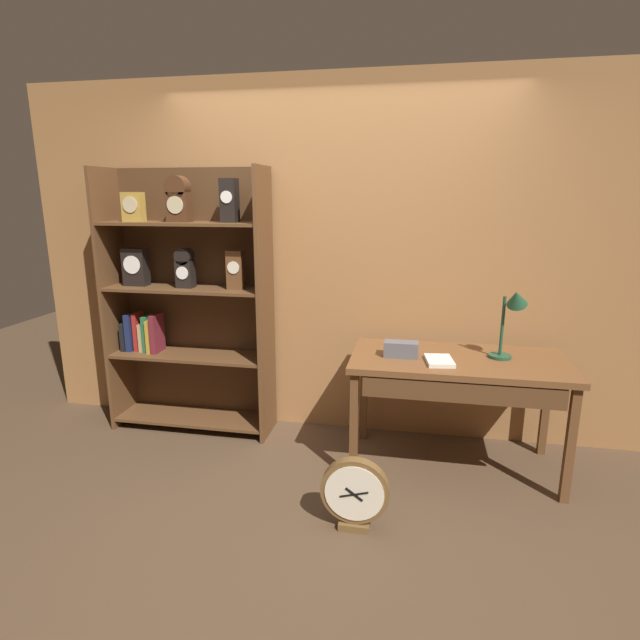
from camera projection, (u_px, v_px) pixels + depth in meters
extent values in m
plane|color=#4C3826|center=(299.00, 526.00, 2.77)|extent=(10.00, 10.00, 0.00)
cube|color=#9E6B3D|center=(338.00, 262.00, 3.70)|extent=(4.80, 0.05, 2.60)
cube|color=brown|center=(115.00, 301.00, 3.86)|extent=(0.02, 0.37, 1.97)
cube|color=brown|center=(265.00, 308.00, 3.63)|extent=(0.02, 0.37, 1.97)
cube|color=#4B2F1A|center=(198.00, 299.00, 3.92)|extent=(1.23, 0.01, 1.97)
cube|color=brown|center=(195.00, 417.00, 3.96)|extent=(1.18, 0.35, 0.02)
cube|color=brown|center=(191.00, 355.00, 3.84)|extent=(1.18, 0.35, 0.02)
cube|color=brown|center=(187.00, 289.00, 3.72)|extent=(1.18, 0.35, 0.02)
cube|color=brown|center=(183.00, 223.00, 3.60)|extent=(1.18, 0.35, 0.02)
cube|color=#B28C38|center=(133.00, 207.00, 3.62)|extent=(0.15, 0.08, 0.21)
cylinder|color=#C6B78C|center=(130.00, 205.00, 3.57)|extent=(0.11, 0.01, 0.11)
cube|color=black|center=(136.00, 267.00, 3.75)|extent=(0.17, 0.10, 0.28)
cylinder|color=white|center=(132.00, 265.00, 3.70)|extent=(0.13, 0.01, 0.13)
cube|color=#472816|center=(179.00, 207.00, 3.55)|extent=(0.16, 0.11, 0.21)
cylinder|color=#472816|center=(178.00, 187.00, 3.52)|extent=(0.16, 0.11, 0.16)
cylinder|color=#C6B78C|center=(175.00, 205.00, 3.49)|extent=(0.12, 0.01, 0.12)
cube|color=black|center=(185.00, 274.00, 3.68)|extent=(0.12, 0.10, 0.20)
cylinder|color=black|center=(184.00, 256.00, 3.65)|extent=(0.12, 0.10, 0.12)
cylinder|color=white|center=(182.00, 273.00, 3.62)|extent=(0.09, 0.01, 0.09)
cube|color=black|center=(229.00, 201.00, 3.49)|extent=(0.11, 0.11, 0.30)
cylinder|color=white|center=(226.00, 197.00, 3.43)|extent=(0.08, 0.01, 0.08)
cube|color=brown|center=(235.00, 270.00, 3.61)|extent=(0.12, 0.07, 0.28)
cylinder|color=silver|center=(233.00, 268.00, 3.56)|extent=(0.09, 0.01, 0.09)
cube|color=black|center=(127.00, 336.00, 3.92)|extent=(0.03, 0.16, 0.22)
cube|color=#19234C|center=(131.00, 332.00, 3.89)|extent=(0.04, 0.13, 0.29)
cube|color=maroon|center=(139.00, 331.00, 3.89)|extent=(0.03, 0.12, 0.29)
cube|color=tan|center=(144.00, 337.00, 3.89)|extent=(0.04, 0.13, 0.22)
cube|color=#236638|center=(148.00, 334.00, 3.86)|extent=(0.04, 0.14, 0.28)
cube|color=#B78C2D|center=(152.00, 336.00, 3.85)|extent=(0.03, 0.15, 0.25)
cube|color=maroon|center=(157.00, 333.00, 3.85)|extent=(0.04, 0.16, 0.30)
cube|color=brown|center=(458.00, 361.00, 3.22)|extent=(1.36, 0.69, 0.04)
cube|color=brown|center=(354.00, 427.00, 3.15)|extent=(0.05, 0.05, 0.72)
cube|color=brown|center=(570.00, 446.00, 2.91)|extent=(0.05, 0.05, 0.72)
cube|color=brown|center=(364.00, 392.00, 3.71)|extent=(0.05, 0.05, 0.72)
cube|color=brown|center=(546.00, 405.00, 3.48)|extent=(0.05, 0.05, 0.72)
cube|color=#55351C|center=(461.00, 393.00, 2.93)|extent=(1.16, 0.03, 0.12)
cylinder|color=#1E472D|center=(500.00, 356.00, 3.21)|extent=(0.14, 0.14, 0.02)
cylinder|color=#1E472D|center=(502.00, 326.00, 3.17)|extent=(0.02, 0.02, 0.38)
cone|color=#1E472D|center=(517.00, 298.00, 3.06)|extent=(0.17, 0.19, 0.15)
cube|color=#595960|center=(401.00, 349.00, 3.23)|extent=(0.22, 0.10, 0.10)
cube|color=silver|center=(439.00, 361.00, 3.12)|extent=(0.19, 0.24, 0.02)
cube|color=brown|center=(354.00, 524.00, 2.76)|extent=(0.17, 0.11, 0.04)
cylinder|color=brown|center=(355.00, 490.00, 2.71)|extent=(0.37, 0.06, 0.37)
cylinder|color=silver|center=(354.00, 494.00, 2.68)|extent=(0.32, 0.01, 0.32)
cube|color=black|center=(354.00, 494.00, 2.67)|extent=(0.10, 0.01, 0.08)
cube|color=black|center=(354.00, 495.00, 2.67)|extent=(0.15, 0.01, 0.05)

